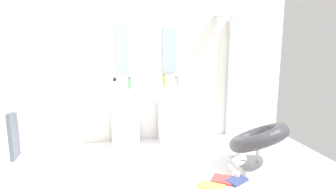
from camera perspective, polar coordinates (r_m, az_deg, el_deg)
The scene contains 20 objects.
ground_plane at distance 3.27m, azimuth -0.75°, elevation -18.88°, with size 4.80×3.60×0.04m, color silver.
rear_partition at distance 4.49m, azimuth -4.64°, elevation 6.83°, with size 4.80×0.10×2.60m, color silver.
pedestal_sink_left at distance 4.27m, azimuth -8.99°, elevation -4.85°, with size 0.40×0.40×1.02m.
pedestal_sink_right at distance 4.36m, azimuth 0.94°, elevation -4.40°, with size 0.40×0.40×1.02m.
vanity_mirror_left at distance 4.38m, azimuth -9.51°, elevation 9.15°, with size 0.22×0.03×0.74m, color #8C9EA8.
vanity_mirror_right at distance 4.47m, azimuth 0.27°, elevation 9.31°, with size 0.22×0.03×0.74m, color #8C9EA8.
shower_column at distance 4.78m, azimuth 13.09°, elevation 4.16°, with size 0.49×0.24×2.05m.
lounge_chair at distance 3.75m, azimuth 18.29°, elevation -9.27°, with size 1.10×1.10×0.65m.
towel_rack at distance 3.30m, azimuth -29.98°, elevation -7.76°, with size 0.37×0.22×0.95m.
area_rug at distance 3.32m, azimuth 11.98°, elevation -18.13°, with size 1.09×0.76×0.01m, color white.
magazine_ochre at distance 3.24m, azimuth 8.96°, elevation -18.40°, with size 0.28×0.16×0.03m, color gold.
magazine_navy at distance 3.41m, azimuth 14.18°, elevation -17.01°, with size 0.25×0.15×0.03m, color navy.
magazine_red at distance 3.40m, azimuth 11.32°, elevation -16.98°, with size 0.24×0.21×0.03m, color #B73838.
coffee_mug at distance 3.48m, azimuth 14.00°, elevation -15.95°, with size 0.08×0.08×0.08m, color white.
soap_bottle_white at distance 4.12m, azimuth -11.07°, elevation 1.95°, with size 0.05×0.05×0.14m.
soap_bottle_blue at distance 4.34m, azimuth 1.93°, elevation 2.64°, with size 0.04×0.04×0.15m.
soap_bottle_green at distance 4.10m, azimuth -8.04°, elevation 2.28°, with size 0.05×0.05×0.18m.
soap_bottle_grey at distance 4.16m, azimuth 1.64°, elevation 2.53°, with size 0.04×0.04×0.18m.
soap_bottle_black at distance 4.17m, azimuth -11.06°, elevation 2.26°, with size 0.05×0.05×0.17m.
soap_bottle_amber at distance 4.30m, azimuth -0.81°, elevation 2.90°, with size 0.05×0.05×0.20m.
Camera 1 is at (-0.51, -2.80, 1.58)m, focal length 29.20 mm.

